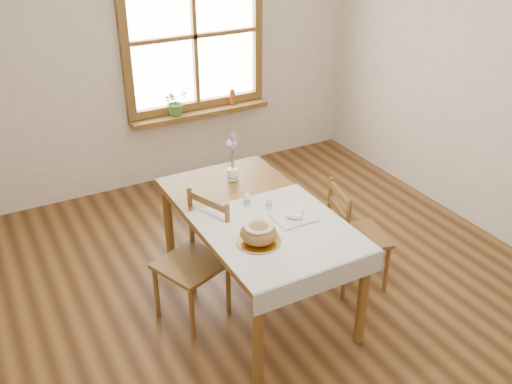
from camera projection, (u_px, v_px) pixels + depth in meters
ground at (276, 320)px, 4.07m from camera, size 5.00×5.00×0.00m
room_walls at (281, 90)px, 3.25m from camera, size 4.60×5.10×2.65m
window at (194, 36)px, 5.49m from camera, size 1.46×0.08×1.46m
window_sill at (200, 113)px, 5.80m from camera, size 1.46×0.20×0.05m
dining_table at (256, 222)px, 3.98m from camera, size 0.90×1.60×0.75m
table_linen at (278, 231)px, 3.70m from camera, size 0.91×0.99×0.01m
chair_left at (191, 262)px, 3.92m from camera, size 0.56×0.55×0.90m
chair_right at (359, 235)px, 4.27m from camera, size 0.50×0.48×0.85m
bread_plate at (259, 241)px, 3.58m from camera, size 0.31×0.31×0.01m
bread_loaf at (259, 232)px, 3.54m from camera, size 0.23×0.23×0.13m
egg_napkin at (294, 217)px, 3.83m from camera, size 0.27×0.23×0.01m
eggs at (294, 214)px, 3.82m from camera, size 0.21×0.19×0.05m
salt_shaker at (247, 199)px, 3.97m from camera, size 0.06×0.06×0.09m
pepper_shaker at (269, 203)px, 3.94m from camera, size 0.05×0.05×0.08m
flower_vase at (233, 175)px, 4.32m from camera, size 0.10×0.10×0.09m
lavender_bouquet at (232, 154)px, 4.24m from camera, size 0.14×0.14×0.27m
potted_plant at (176, 105)px, 5.63m from camera, size 0.30×0.32×0.21m
amber_bottle at (232, 97)px, 5.90m from camera, size 0.07×0.07×0.17m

